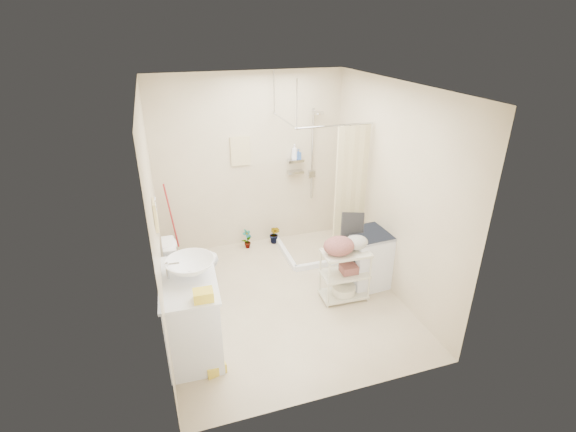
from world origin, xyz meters
The scene contains 23 objects.
floor centered at (0.00, 0.00, 0.00)m, with size 3.20×3.20×0.00m, color beige.
ceiling centered at (0.00, 0.00, 2.60)m, with size 2.80×3.20×0.04m, color silver.
wall_back centered at (0.00, 1.60, 1.30)m, with size 2.80×0.04×2.60m, color beige.
wall_front centered at (0.00, -1.60, 1.30)m, with size 2.80×0.04×2.60m, color beige.
wall_left centered at (-1.40, 0.00, 1.30)m, with size 0.04×3.20×2.60m, color beige.
wall_right centered at (1.40, 0.00, 1.30)m, with size 0.04×3.20×2.60m, color beige.
vanity centered at (-1.16, -0.55, 0.44)m, with size 0.56×1.00×0.88m, color silver.
sink centered at (-1.12, -0.49, 0.96)m, with size 0.50×0.50×0.17m, color white.
counter_basket centered at (-1.05, -0.95, 0.93)m, with size 0.18×0.14×0.10m, color yellow.
floor_basket centered at (-1.01, -0.97, 0.08)m, with size 0.28×0.22×0.15m, color yellow.
toilet centered at (-1.04, 0.66, 0.35)m, with size 0.39×0.68×0.70m, color white.
mop centered at (-1.26, 1.49, 0.60)m, with size 0.11×0.11×1.19m, color #AF2227, non-canonical shape.
potted_plant_a centered at (-0.14, 1.41, 0.16)m, with size 0.16×0.11×0.31m, color brown.
potted_plant_b centered at (0.30, 1.43, 0.15)m, with size 0.17×0.14×0.31m, color #9B4126.
hanging_towel centered at (-0.15, 1.58, 1.50)m, with size 0.28×0.03×0.42m, color beige.
towel_ring centered at (-1.38, -0.20, 1.47)m, with size 0.04×0.22×0.34m, color #FDE695, non-canonical shape.
tp_holder centered at (-1.36, 0.05, 0.72)m, with size 0.08×0.12×0.14m, color white, non-canonical shape.
shower centered at (0.85, 1.05, 1.05)m, with size 1.10×1.10×2.10m, color white, non-canonical shape.
shampoo_bottle_a centered at (0.65, 1.52, 1.43)m, with size 0.09×0.09×0.23m, color white.
shampoo_bottle_b centered at (0.71, 1.52, 1.40)m, with size 0.07×0.07×0.15m, color #31569E.
washing_machine centered at (1.14, 0.00, 0.38)m, with size 0.51×0.53×0.75m, color silver.
laundry_rack centered at (0.74, -0.21, 0.40)m, with size 0.58×0.34×0.79m, color beige, non-canonical shape.
ironing_board centered at (0.90, -0.02, 0.53)m, with size 0.30×0.09×1.06m, color black, non-canonical shape.
Camera 1 is at (-1.27, -4.17, 3.18)m, focal length 26.00 mm.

